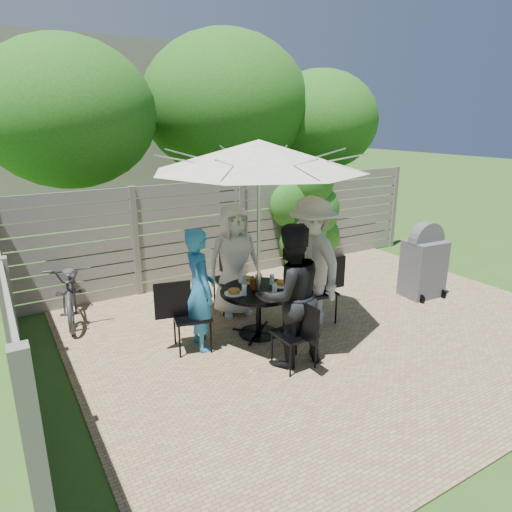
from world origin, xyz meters
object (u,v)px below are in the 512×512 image
chair_left (191,329)px  bbq_grill (424,263)px  chair_back (231,292)px  plate_left (234,292)px  person_back (234,260)px  syrup_jug (253,284)px  chair_front (294,347)px  person_front (290,296)px  plate_back (247,280)px  glass_front (275,290)px  person_right (311,263)px  glass_right (272,279)px  umbrella (259,155)px  person_left (200,290)px  glass_back (243,280)px  plate_front (271,297)px  coffee_cup (258,279)px  glass_left (244,290)px  plate_right (282,284)px  bicycle (71,289)px  patio_table (259,304)px

chair_left → bbq_grill: bearing=8.7°
chair_back → plate_left: chair_back is taller
person_back → syrup_jug: person_back is taller
person_back → syrup_jug: bearing=-94.4°
chair_front → person_front: size_ratio=0.51×
person_back → plate_back: person_back is taller
glass_front → person_right: bearing=14.6°
chair_front → glass_right: size_ratio=6.39×
umbrella → chair_back: bearing=84.9°
plate_left → glass_front: (0.44, -0.30, 0.05)m
person_left → chair_front: size_ratio=1.80×
plate_back → bbq_grill: bearing=-9.9°
glass_back → glass_front: 0.56m
chair_back → chair_front: bearing=1.3°
chair_left → plate_left: (0.60, -0.06, 0.41)m
person_back → plate_front: bearing=-90.0°
person_back → person_left: size_ratio=1.06×
glass_back → person_back: bearing=74.5°
person_right → glass_back: person_right is taller
chair_front → coffee_cup: (0.20, 1.17, 0.46)m
person_front → plate_back: person_front is taller
person_left → glass_back: 0.77m
plate_left → bbq_grill: 3.46m
plate_front → glass_left: bearing=130.4°
umbrella → person_right: (0.83, -0.07, -1.51)m
plate_left → plate_right: size_ratio=1.00×
chair_front → plate_left: chair_front is taller
chair_left → plate_back: (0.99, 0.27, 0.41)m
chair_back → person_right: person_right is taller
glass_left → bicycle: bicycle is taller
umbrella → person_back: size_ratio=1.73×
glass_left → patio_table: bearing=16.9°
glass_left → bicycle: size_ratio=0.08×
person_front → glass_front: person_front is taller
plate_right → syrup_jug: 0.43m
chair_front → glass_left: chair_front is taller
chair_back → person_left: bearing=-39.4°
person_left → glass_front: person_left is taller
chair_back → plate_front: 1.38m
coffee_cup → bicycle: bearing=142.0°
glass_right → bbq_grill: size_ratio=0.11×
bbq_grill → glass_front: bearing=-174.2°
chair_front → bicycle: bicycle is taller
plate_front → syrup_jug: (-0.02, 0.41, 0.06)m
chair_back → plate_left: bearing=-19.2°
person_right → glass_right: (-0.56, 0.15, -0.20)m
person_left → plate_right: 1.20m
bbq_grill → bicycle: bearing=161.9°
chair_back → chair_left: 1.37m
person_left → bbq_grill: (3.92, -0.25, -0.22)m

